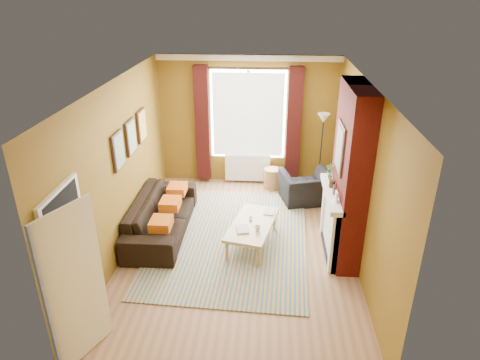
# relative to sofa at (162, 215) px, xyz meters

# --- Properties ---
(ground) EXTENTS (5.50, 5.50, 0.00)m
(ground) POSITION_rel_sofa_xyz_m (1.42, -0.42, -0.33)
(ground) COLOR brown
(ground) RESTS_ON ground
(room_walls) EXTENTS (3.82, 5.54, 2.83)m
(room_walls) POSITION_rel_sofa_xyz_m (2.05, -0.14, 1.05)
(room_walls) COLOR brown
(room_walls) RESTS_ON ground
(striped_rug) EXTENTS (2.80, 3.76, 0.02)m
(striped_rug) POSITION_rel_sofa_xyz_m (1.26, -0.17, -0.32)
(striped_rug) COLOR #306285
(striped_rug) RESTS_ON ground
(sofa) EXTENTS (0.90, 2.30, 0.67)m
(sofa) POSITION_rel_sofa_xyz_m (0.00, 0.00, 0.00)
(sofa) COLOR black
(sofa) RESTS_ON ground
(armchair) EXTENTS (1.17, 1.08, 0.64)m
(armchair) POSITION_rel_sofa_xyz_m (2.67, 1.37, -0.02)
(armchair) COLOR black
(armchair) RESTS_ON ground
(coffee_table) EXTENTS (0.92, 1.41, 0.43)m
(coffee_table) POSITION_rel_sofa_xyz_m (1.64, -0.34, 0.05)
(coffee_table) COLOR tan
(coffee_table) RESTS_ON ground
(wicker_stool) EXTENTS (0.39, 0.39, 0.45)m
(wicker_stool) POSITION_rel_sofa_xyz_m (1.98, 1.98, -0.11)
(wicker_stool) COLOR #A57747
(wicker_stool) RESTS_ON ground
(floor_lamp) EXTENTS (0.33, 0.33, 1.72)m
(floor_lamp) POSITION_rel_sofa_xyz_m (2.97, 1.90, 1.03)
(floor_lamp) COLOR black
(floor_lamp) RESTS_ON ground
(book_a) EXTENTS (0.25, 0.30, 0.03)m
(book_a) POSITION_rel_sofa_xyz_m (1.39, -0.59, 0.11)
(book_a) COLOR #999999
(book_a) RESTS_ON coffee_table
(book_b) EXTENTS (0.22, 0.28, 0.02)m
(book_b) POSITION_rel_sofa_xyz_m (1.84, 0.08, 0.11)
(book_b) COLOR #999999
(book_b) RESTS_ON coffee_table
(mug) EXTENTS (0.11, 0.11, 0.09)m
(mug) POSITION_rel_sofa_xyz_m (1.74, -0.57, 0.14)
(mug) COLOR #999999
(mug) RESTS_ON coffee_table
(tv_remote) EXTENTS (0.06, 0.15, 0.02)m
(tv_remote) POSITION_rel_sofa_xyz_m (1.61, -0.21, 0.11)
(tv_remote) COLOR #262628
(tv_remote) RESTS_ON coffee_table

